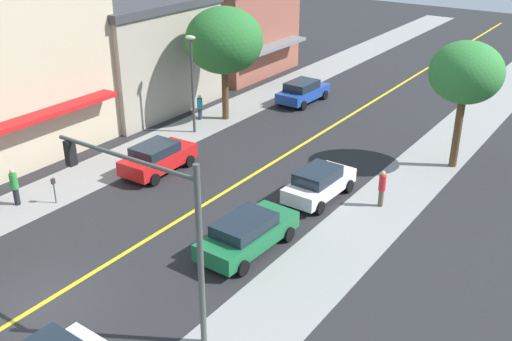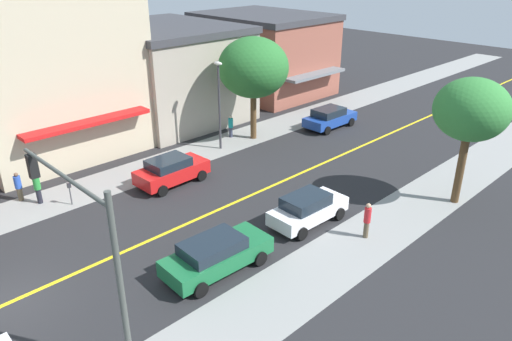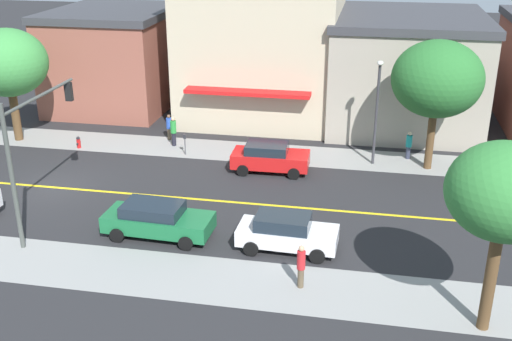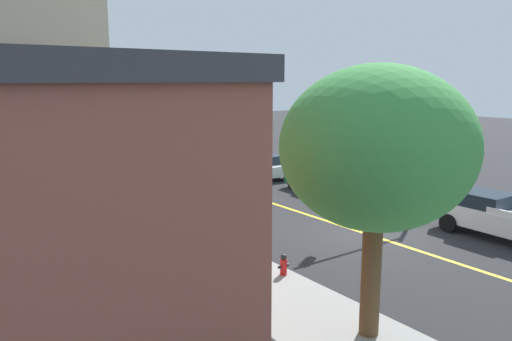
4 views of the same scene
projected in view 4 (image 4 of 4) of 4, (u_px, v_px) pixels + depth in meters
The scene contains 20 objects.
ground_plane at pixel (368, 234), 21.40m from camera, with size 140.00×140.00×0.00m, color #262628.
sidewalk_left at pixel (232, 270), 17.34m from camera, with size 3.35×126.00×0.01m, color gray.
sidewalk_right at pixel (460, 209), 25.47m from camera, with size 3.35×126.00×0.01m, color gray.
road_centerline_stripe at pixel (368, 234), 21.40m from camera, with size 0.20×126.00×0.00m, color yellow.
street_tree_left_near at pixel (251, 97), 41.42m from camera, with size 3.75×3.75×6.76m.
street_tree_right_corner at pixel (377, 149), 12.15m from camera, with size 4.83×4.83×7.00m.
street_tree_left_far at pixel (76, 103), 32.21m from camera, with size 4.87×4.87×7.20m.
fire_hydrant at pixel (283, 264), 16.91m from camera, with size 0.44×0.24×0.73m.
parking_meter at pixel (186, 210), 22.12m from camera, with size 0.12×0.18×1.26m.
traffic_light_mast at pixel (401, 126), 24.42m from camera, with size 6.06×0.32×6.38m.
street_lamp at pixel (90, 128), 29.97m from camera, with size 0.70×0.36×5.95m.
red_sedan_left_curb at pixel (166, 185), 27.31m from camera, with size 2.17×4.28×1.60m.
green_sedan_right_curb at pixel (322, 179), 29.23m from camera, with size 2.25×4.84×1.54m.
blue_sedan_left_curb at pixel (89, 154), 38.97m from camera, with size 2.15×4.44×1.55m.
white_sedan_right_curb at pixel (265, 165), 33.89m from camera, with size 2.05×4.27×1.57m.
white_pickup_truck at pixel (502, 217), 20.61m from camera, with size 2.40×5.98×1.84m.
pedestrian_red_shirt at pixel (287, 158), 36.24m from camera, with size 0.32×0.32×1.80m.
pedestrian_blue_shirt at pixel (153, 228), 19.33m from camera, with size 0.36×0.36×1.64m.
pedestrian_green_shirt at pixel (170, 218), 20.40m from camera, with size 0.36×0.36×1.83m.
pedestrian_teal_shirt at pixel (64, 171), 31.40m from camera, with size 0.35×0.35×1.64m.
Camera 4 is at (-15.98, -13.80, 6.59)m, focal length 34.71 mm.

